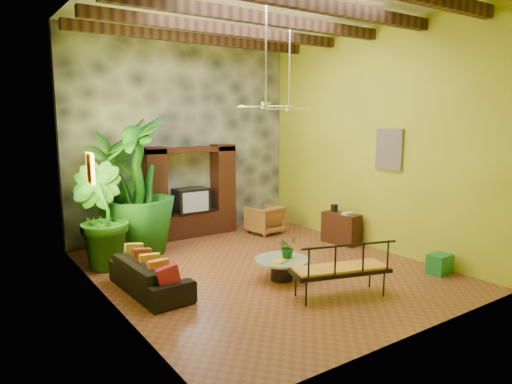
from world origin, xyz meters
TOP-DOWN VIEW (x-y plane):
  - ground at (0.00, 0.00)m, footprint 7.00×7.00m
  - ceiling at (0.00, 0.00)m, footprint 6.00×7.00m
  - back_wall at (0.00, 3.50)m, footprint 6.00×0.02m
  - left_wall at (-3.00, 0.00)m, footprint 0.02×7.00m
  - right_wall at (3.00, 0.00)m, footprint 0.02×7.00m
  - stone_accent_wall at (0.00, 3.44)m, footprint 5.98×0.10m
  - ceiling_beams at (0.00, 0.00)m, footprint 5.95×5.36m
  - entertainment_center at (0.00, 3.14)m, footprint 2.40×0.55m
  - ceiling_fan_front at (-0.20, -0.40)m, footprint 1.28×1.28m
  - ceiling_fan_back at (1.60, 1.20)m, footprint 1.28×1.28m
  - wall_art_mask at (-2.96, 1.00)m, footprint 0.06×0.32m
  - wall_art_painting at (2.96, -0.60)m, footprint 0.06×0.70m
  - sofa at (-2.30, 0.08)m, footprint 0.86×1.97m
  - wicker_armchair at (1.70, 2.29)m, footprint 0.89×0.91m
  - tall_plant_a at (-2.04, 2.73)m, footprint 1.71×1.57m
  - tall_plant_b at (-2.61, 1.86)m, footprint 1.39×1.48m
  - tall_plant_c at (-1.62, 2.47)m, footprint 1.72×1.72m
  - coffee_table at (-0.05, -0.73)m, footprint 1.01×1.01m
  - centerpiece_plant at (0.07, -0.72)m, footprint 0.44×0.40m
  - yellow_tray at (-0.22, -0.86)m, footprint 0.30×0.25m
  - iron_bench at (0.25, -1.99)m, footprint 1.75×1.07m
  - side_console at (2.65, 0.46)m, footprint 0.53×0.96m
  - green_bin at (2.65, -2.19)m, footprint 0.46×0.36m

SIDE VIEW (x-z plane):
  - ground at x=0.00m, z-range 0.00..0.00m
  - green_bin at x=2.65m, z-range 0.00..0.39m
  - coffee_table at x=-0.05m, z-range 0.06..0.46m
  - sofa at x=-2.30m, z-range 0.00..0.57m
  - side_console at x=2.65m, z-range 0.00..0.73m
  - wicker_armchair at x=1.70m, z-range 0.00..0.73m
  - yellow_tray at x=-0.22m, z-range 0.40..0.43m
  - iron_bench at x=0.25m, z-range 0.24..0.82m
  - centerpiece_plant at x=0.07m, z-range 0.40..0.81m
  - entertainment_center at x=0.00m, z-range -0.18..2.12m
  - tall_plant_b at x=-2.61m, z-range 0.00..2.13m
  - tall_plant_a at x=-2.04m, z-range 0.00..2.68m
  - tall_plant_c at x=-1.62m, z-range 0.00..3.03m
  - wall_art_mask at x=-2.96m, z-range 1.83..2.38m
  - wall_art_painting at x=2.96m, z-range 1.85..2.75m
  - back_wall at x=0.00m, z-range 0.00..5.00m
  - left_wall at x=-3.00m, z-range 0.00..5.00m
  - right_wall at x=3.00m, z-range 0.00..5.00m
  - stone_accent_wall at x=0.00m, z-range 0.01..4.99m
  - ceiling_fan_front at x=-0.20m, z-range 2.47..4.33m
  - ceiling_fan_back at x=1.60m, z-range 2.47..4.33m
  - ceiling_beams at x=0.00m, z-range 4.67..4.89m
  - ceiling at x=0.00m, z-range 4.99..5.01m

